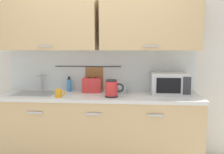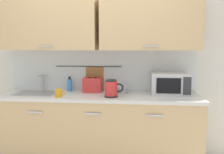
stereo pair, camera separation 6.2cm
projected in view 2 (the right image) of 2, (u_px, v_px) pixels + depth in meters
name	position (u px, v px, depth m)	size (l,w,h in m)	color
counter_unit	(97.00, 129.00, 3.06)	(2.53, 0.64, 0.90)	tan
back_wall_assembly	(100.00, 45.00, 3.16)	(3.70, 0.41, 2.50)	silver
sink_faucet	(42.00, 80.00, 3.29)	(0.09, 0.17, 0.22)	#B2B5BA
microwave	(170.00, 84.00, 3.00)	(0.46, 0.35, 0.27)	silver
electric_kettle	(111.00, 89.00, 2.85)	(0.23, 0.16, 0.21)	black
dish_soap_bottle	(70.00, 85.00, 3.25)	(0.06, 0.06, 0.20)	#3F8CD8
mug_near_sink	(59.00, 93.00, 2.85)	(0.12, 0.08, 0.09)	orange
mixing_bowl	(121.00, 90.00, 3.10)	(0.21, 0.21, 0.08)	#A5ADB7
toaster	(92.00, 85.00, 3.17)	(0.26, 0.17, 0.19)	red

